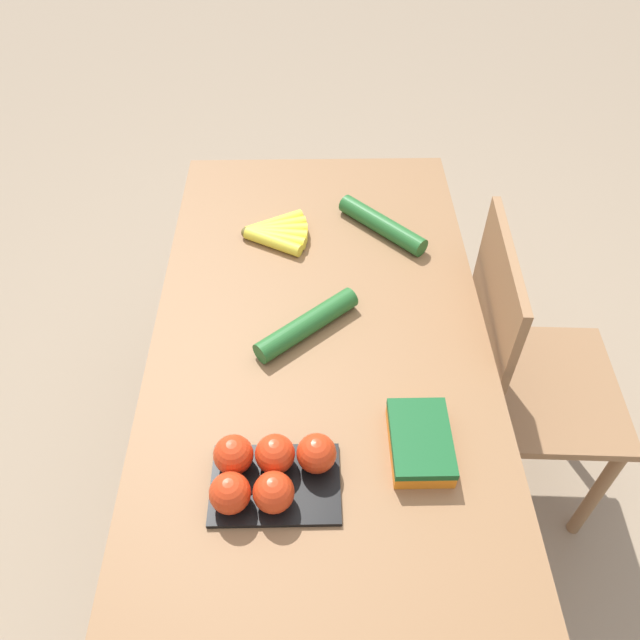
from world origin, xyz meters
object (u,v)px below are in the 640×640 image
(tomato_pack, at_px, (268,472))
(carrot_bag, at_px, (420,441))
(chair, at_px, (520,379))
(banana_bunch, at_px, (275,233))
(cucumber_far, at_px, (382,225))
(cucumber_near, at_px, (307,324))

(tomato_pack, height_order, carrot_bag, tomato_pack)
(tomato_pack, bearing_deg, chair, 124.48)
(banana_bunch, height_order, carrot_bag, carrot_bag)
(chair, height_order, carrot_bag, chair)
(banana_bunch, distance_m, cucumber_far, 0.28)
(tomato_pack, height_order, cucumber_far, tomato_pack)
(carrot_bag, relative_size, cucumber_near, 0.72)
(cucumber_near, height_order, cucumber_far, same)
(banana_bunch, relative_size, cucumber_far, 0.78)
(chair, relative_size, banana_bunch, 5.36)
(cucumber_near, bearing_deg, cucumber_far, 150.57)
(carrot_bag, xyz_separation_m, cucumber_near, (-0.30, -0.21, -0.00))
(chair, xyz_separation_m, cucumber_far, (-0.28, -0.36, 0.30))
(cucumber_far, bearing_deg, carrot_bag, 1.45)
(carrot_bag, distance_m, cucumber_far, 0.65)
(tomato_pack, bearing_deg, cucumber_near, 168.97)
(banana_bunch, height_order, cucumber_far, cucumber_far)
(tomato_pack, height_order, cucumber_near, tomato_pack)
(cucumber_near, xyz_separation_m, cucumber_far, (-0.35, 0.19, 0.00))
(chair, xyz_separation_m, carrot_bag, (0.37, -0.35, 0.30))
(tomato_pack, bearing_deg, banana_bunch, -179.17)
(banana_bunch, relative_size, tomato_pack, 0.74)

